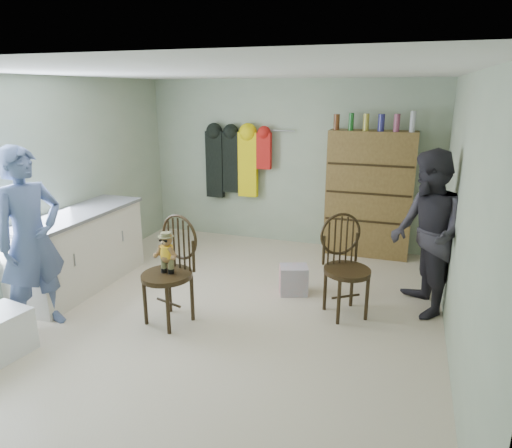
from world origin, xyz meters
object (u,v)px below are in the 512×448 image
(chair_front, at_px, (170,263))
(counter, at_px, (80,250))
(chair_far, at_px, (345,262))
(dresser, at_px, (369,194))

(chair_front, bearing_deg, counter, -179.24)
(chair_front, relative_size, chair_far, 1.03)
(counter, distance_m, dresser, 3.96)
(counter, bearing_deg, chair_far, 5.82)
(chair_front, xyz_separation_m, chair_far, (1.66, 0.75, -0.06))
(counter, distance_m, chair_front, 1.56)
(chair_far, relative_size, dresser, 0.53)
(counter, bearing_deg, dresser, 35.69)
(chair_front, height_order, chair_far, chair_front)
(counter, distance_m, chair_far, 3.17)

